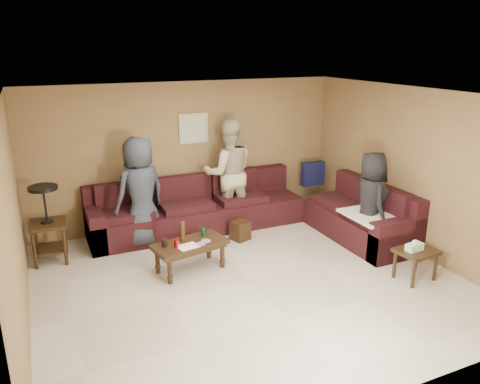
{
  "coord_description": "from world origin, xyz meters",
  "views": [
    {
      "loc": [
        -2.45,
        -5.16,
        3.09
      ],
      "look_at": [
        0.25,
        0.85,
        1.0
      ],
      "focal_mm": 35.0,
      "sensor_mm": 36.0,
      "label": 1
    }
  ],
  "objects_px": {
    "coffee_table": "(190,246)",
    "waste_bin": "(240,230)",
    "side_table_right": "(416,254)",
    "end_table_left": "(47,223)",
    "sectional_sofa": "(254,215)",
    "person_left": "(141,192)",
    "person_right": "(370,202)",
    "person_middle": "(228,173)"
  },
  "relations": [
    {
      "from": "person_middle",
      "to": "person_right",
      "type": "xyz_separation_m",
      "value": [
        1.59,
        -1.86,
        -0.17
      ]
    },
    {
      "from": "end_table_left",
      "to": "waste_bin",
      "type": "relative_size",
      "value": 3.68
    },
    {
      "from": "person_middle",
      "to": "waste_bin",
      "type": "bearing_deg",
      "value": 93.21
    },
    {
      "from": "coffee_table",
      "to": "end_table_left",
      "type": "height_order",
      "value": "end_table_left"
    },
    {
      "from": "waste_bin",
      "to": "coffee_table",
      "type": "bearing_deg",
      "value": -147.11
    },
    {
      "from": "end_table_left",
      "to": "coffee_table",
      "type": "bearing_deg",
      "value": -32.17
    },
    {
      "from": "coffee_table",
      "to": "side_table_right",
      "type": "xyz_separation_m",
      "value": [
        2.72,
        -1.51,
        0.01
      ]
    },
    {
      "from": "coffee_table",
      "to": "waste_bin",
      "type": "xyz_separation_m",
      "value": [
        1.1,
        0.71,
        -0.21
      ]
    },
    {
      "from": "side_table_right",
      "to": "sectional_sofa",
      "type": "bearing_deg",
      "value": 118.2
    },
    {
      "from": "sectional_sofa",
      "to": "end_table_left",
      "type": "relative_size",
      "value": 3.99
    },
    {
      "from": "side_table_right",
      "to": "person_left",
      "type": "distance_m",
      "value": 4.15
    },
    {
      "from": "coffee_table",
      "to": "sectional_sofa",
      "type": "bearing_deg",
      "value": 31.29
    },
    {
      "from": "end_table_left",
      "to": "side_table_right",
      "type": "height_order",
      "value": "end_table_left"
    },
    {
      "from": "side_table_right",
      "to": "person_left",
      "type": "height_order",
      "value": "person_left"
    },
    {
      "from": "waste_bin",
      "to": "end_table_left",
      "type": "bearing_deg",
      "value": 171.89
    },
    {
      "from": "person_left",
      "to": "end_table_left",
      "type": "bearing_deg",
      "value": -18.29
    },
    {
      "from": "person_left",
      "to": "coffee_table",
      "type": "bearing_deg",
      "value": 86.97
    },
    {
      "from": "waste_bin",
      "to": "person_right",
      "type": "distance_m",
      "value": 2.13
    },
    {
      "from": "side_table_right",
      "to": "waste_bin",
      "type": "xyz_separation_m",
      "value": [
        -1.61,
        2.23,
        -0.22
      ]
    },
    {
      "from": "sectional_sofa",
      "to": "coffee_table",
      "type": "distance_m",
      "value": 1.68
    },
    {
      "from": "sectional_sofa",
      "to": "side_table_right",
      "type": "height_order",
      "value": "sectional_sofa"
    },
    {
      "from": "end_table_left",
      "to": "person_left",
      "type": "xyz_separation_m",
      "value": [
        1.39,
        0.07,
        0.27
      ]
    },
    {
      "from": "end_table_left",
      "to": "person_right",
      "type": "xyz_separation_m",
      "value": [
        4.58,
        -1.55,
        0.17
      ]
    },
    {
      "from": "sectional_sofa",
      "to": "person_right",
      "type": "relative_size",
      "value": 2.99
    },
    {
      "from": "end_table_left",
      "to": "side_table_right",
      "type": "distance_m",
      "value": 5.22
    },
    {
      "from": "side_table_right",
      "to": "person_left",
      "type": "bearing_deg",
      "value": 138.94
    },
    {
      "from": "side_table_right",
      "to": "person_left",
      "type": "relative_size",
      "value": 0.33
    },
    {
      "from": "side_table_right",
      "to": "waste_bin",
      "type": "height_order",
      "value": "side_table_right"
    },
    {
      "from": "coffee_table",
      "to": "person_left",
      "type": "height_order",
      "value": "person_left"
    },
    {
      "from": "person_right",
      "to": "end_table_left",
      "type": "bearing_deg",
      "value": 84.9
    },
    {
      "from": "side_table_right",
      "to": "person_right",
      "type": "xyz_separation_m",
      "value": [
        0.08,
        1.09,
        0.4
      ]
    },
    {
      "from": "waste_bin",
      "to": "person_right",
      "type": "bearing_deg",
      "value": -33.91
    },
    {
      "from": "waste_bin",
      "to": "person_right",
      "type": "xyz_separation_m",
      "value": [
        1.69,
        -1.14,
        0.62
      ]
    },
    {
      "from": "coffee_table",
      "to": "person_middle",
      "type": "relative_size",
      "value": 0.59
    },
    {
      "from": "sectional_sofa",
      "to": "end_table_left",
      "type": "distance_m",
      "value": 3.25
    },
    {
      "from": "waste_bin",
      "to": "person_middle",
      "type": "xyz_separation_m",
      "value": [
        0.1,
        0.73,
        0.79
      ]
    },
    {
      "from": "person_left",
      "to": "person_middle",
      "type": "distance_m",
      "value": 1.62
    },
    {
      "from": "sectional_sofa",
      "to": "person_right",
      "type": "height_order",
      "value": "person_right"
    },
    {
      "from": "coffee_table",
      "to": "person_right",
      "type": "relative_size",
      "value": 0.71
    },
    {
      "from": "person_middle",
      "to": "person_right",
      "type": "relative_size",
      "value": 1.21
    },
    {
      "from": "person_left",
      "to": "person_right",
      "type": "xyz_separation_m",
      "value": [
        3.19,
        -1.62,
        -0.1
      ]
    },
    {
      "from": "side_table_right",
      "to": "waste_bin",
      "type": "distance_m",
      "value": 2.76
    }
  ]
}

